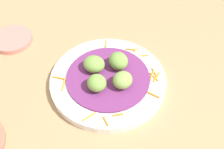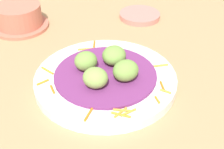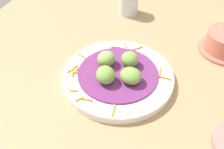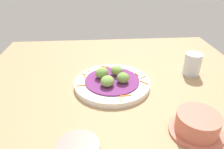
# 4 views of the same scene
# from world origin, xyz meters

# --- Properties ---
(table_surface) EXTENTS (1.10, 1.10, 0.02)m
(table_surface) POSITION_xyz_m (0.00, 0.00, 0.01)
(table_surface) COLOR tan
(table_surface) RESTS_ON ground
(main_plate) EXTENTS (0.28, 0.28, 0.02)m
(main_plate) POSITION_xyz_m (-0.04, -0.02, 0.03)
(main_plate) COLOR white
(main_plate) RESTS_ON table_surface
(cabbage_bed) EXTENTS (0.20, 0.20, 0.01)m
(cabbage_bed) POSITION_xyz_m (-0.04, -0.02, 0.04)
(cabbage_bed) COLOR #702D6B
(cabbage_bed) RESTS_ON main_plate
(carrot_garnish) EXTENTS (0.26, 0.26, 0.00)m
(carrot_garnish) POSITION_xyz_m (-0.08, -0.02, 0.04)
(carrot_garnish) COLOR orange
(carrot_garnish) RESTS_ON main_plate
(guac_scoop_left) EXTENTS (0.07, 0.07, 0.04)m
(guac_scoop_left) POSITION_xyz_m (-0.06, -0.06, 0.06)
(guac_scoop_left) COLOR #759E47
(guac_scoop_left) RESTS_ON cabbage_bed
(guac_scoop_center) EXTENTS (0.06, 0.06, 0.04)m
(guac_scoop_center) POSITION_xyz_m (-0.01, -0.04, 0.06)
(guac_scoop_center) COLOR #759E47
(guac_scoop_center) RESTS_ON cabbage_bed
(guac_scoop_right) EXTENTS (0.06, 0.06, 0.04)m
(guac_scoop_right) POSITION_xyz_m (-0.03, 0.02, 0.06)
(guac_scoop_right) COLOR #759E47
(guac_scoop_right) RESTS_ON cabbage_bed
(guac_scoop_back) EXTENTS (0.06, 0.06, 0.04)m
(guac_scoop_back) POSITION_xyz_m (-0.08, -0.00, 0.06)
(guac_scoop_back) COLOR #84A851
(guac_scoop_back) RESTS_ON cabbage_bed
(side_plate_small) EXTENTS (0.11, 0.11, 0.01)m
(side_plate_small) POSITION_xyz_m (0.25, -0.13, 0.03)
(side_plate_small) COLOR tan
(side_plate_small) RESTS_ON table_surface
(terracotta_bowl) EXTENTS (0.14, 0.14, 0.06)m
(terracotta_bowl) POSITION_xyz_m (0.21, 0.19, 0.05)
(terracotta_bowl) COLOR #C66B56
(terracotta_bowl) RESTS_ON table_surface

